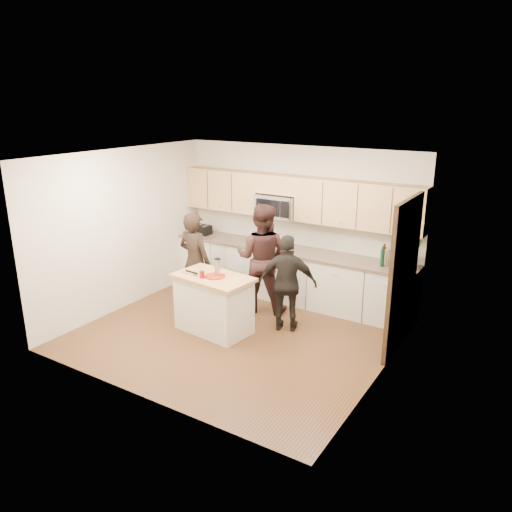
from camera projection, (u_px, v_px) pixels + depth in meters
The scene contains 21 objects.
floor at pixel (236, 334), 7.67m from camera, with size 4.50×4.50×0.00m, color brown.
room_shell at pixel (235, 225), 7.14m from camera, with size 4.52×4.02×2.71m.
back_cabinetry at pixel (289, 274), 8.89m from camera, with size 4.50×0.66×0.94m.
upper_cabinetry at pixel (296, 197), 8.58m from camera, with size 4.50×0.33×0.75m.
microwave at pixel (278, 206), 8.78m from camera, with size 0.76×0.41×0.40m.
doorway at pixel (404, 272), 6.92m from camera, with size 0.06×1.25×2.20m.
framed_picture at pixel (407, 242), 7.90m from camera, with size 0.30×0.03×0.38m.
dish_towel at pixel (239, 251), 9.12m from camera, with size 0.34×0.60×0.48m.
island at pixel (214, 303), 7.65m from camera, with size 1.27×0.83×0.90m.
red_plate at pixel (215, 276), 7.50m from camera, with size 0.32×0.32×0.02m, color maroon.
box_grater at pixel (217, 267), 7.47m from camera, with size 0.08×0.07×0.27m.
drink_glass at pixel (202, 275), 7.43m from camera, with size 0.08×0.08×0.11m, color maroon.
cutting_board at pixel (192, 272), 7.67m from camera, with size 0.25×0.20×0.02m, color #BE804F.
tongs at pixel (191, 272), 7.60m from camera, with size 0.25×0.03×0.02m, color black.
knife at pixel (193, 274), 7.56m from camera, with size 0.21×0.02×0.01m, color silver.
toaster at pixel (202, 230), 9.66m from camera, with size 0.32×0.23×0.18m.
bottle_cluster at pixel (395, 256), 7.81m from camera, with size 0.53×0.26×0.33m.
orchid at pixel (411, 253), 7.64m from camera, with size 0.29×0.23×0.52m, color #35702D.
woman_left at pixel (195, 261), 8.38m from camera, with size 0.62×0.40×1.69m, color black.
woman_center at pixel (262, 258), 8.30m from camera, with size 0.90×0.70×1.84m, color black.
woman_right at pixel (288, 284), 7.61m from camera, with size 0.89×0.37×1.52m, color black.
Camera 1 is at (3.93, -5.73, 3.46)m, focal length 35.00 mm.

